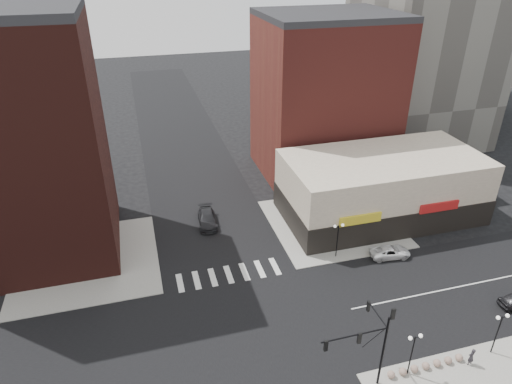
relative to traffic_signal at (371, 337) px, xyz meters
name	(u,v)px	position (x,y,z in m)	size (l,w,h in m)	color
ground	(250,330)	(-7.24, 7.83, -4.96)	(240.00, 240.00, 0.00)	black
road_ew	(250,330)	(-7.24, 7.83, -4.95)	(200.00, 14.00, 0.02)	black
road_ns	(250,330)	(-7.24, 7.83, -4.95)	(14.00, 200.00, 0.02)	black
sidewalk_nw	(87,261)	(-21.74, 22.33, -4.90)	(15.00, 15.00, 0.12)	gray
sidewalk_ne	(332,223)	(7.26, 22.33, -4.90)	(15.00, 15.00, 0.12)	gray
building_nw	(21,147)	(-26.24, 26.33, 7.54)	(16.00, 15.00, 25.00)	#391612
building_ne_midrise	(324,99)	(11.76, 37.33, 6.04)	(18.00, 15.00, 22.00)	maroon
building_ne_row	(381,191)	(13.76, 22.83, -1.66)	(24.20, 12.20, 8.00)	beige
traffic_signal	(371,337)	(0.00, 0.00, 0.00)	(5.59, 3.09, 7.77)	black
street_lamp_se_a	(414,345)	(3.76, -0.17, -1.67)	(1.22, 0.32, 4.16)	black
street_lamp_se_b	(500,324)	(11.76, -0.17, -1.67)	(1.22, 0.32, 4.16)	black
street_lamp_ne	(338,232)	(4.76, 15.83, -1.67)	(1.22, 0.32, 4.16)	black
bollard_row	(426,366)	(5.41, -0.17, -4.53)	(6.92, 0.62, 0.62)	#876A5D
white_suv	(390,252)	(10.54, 14.31, -4.34)	(2.06, 4.47, 1.24)	silver
dark_sedan_north	(207,219)	(-7.70, 26.37, -4.20)	(2.15, 5.28, 1.53)	black
pedestrian	(471,357)	(9.15, -0.74, -4.00)	(0.61, 0.40, 1.69)	#29272D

